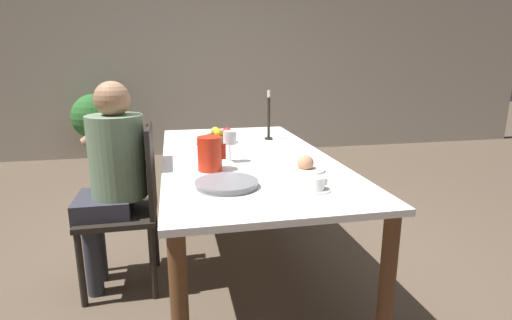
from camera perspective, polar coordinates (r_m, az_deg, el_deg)
The scene contains 13 objects.
ground_plane at distance 2.70m, azimuth -1.37°, elevation -14.48°, with size 20.00×20.00×0.00m, color brown.
wall_back at distance 5.62m, azimuth -7.75°, elevation 14.13°, with size 10.00×0.06×2.60m.
dining_table at distance 2.46m, azimuth -1.46°, elevation -1.25°, with size 0.99×2.03×0.72m.
chair_person_side at distance 2.39m, azimuth -17.37°, elevation -5.97°, with size 0.42×0.42×0.95m.
person_seated at distance 2.35m, azimuth -19.91°, elevation -1.26°, with size 0.39×0.41×1.19m.
red_pitcher at distance 2.11m, azimuth -6.63°, elevation 0.93°, with size 0.15×0.13×0.18m.
wine_glass_water at distance 2.27m, azimuth -3.76°, elevation 2.98°, with size 0.08×0.08×0.18m.
teacup_near_person at distance 1.81m, azimuth 8.58°, elevation -3.54°, with size 0.13×0.13×0.06m.
serving_tray at distance 1.85m, azimuth -4.21°, elevation -3.41°, with size 0.29×0.29×0.03m.
bread_plate at distance 2.13m, azimuth 7.06°, elevation -0.83°, with size 0.21×0.21×0.09m.
fruit_bowl at distance 2.83m, azimuth -5.10°, elevation 3.29°, with size 0.20×0.20×0.11m.
candlestick_tall at distance 2.92m, azimuth 1.83°, elevation 5.70°, with size 0.06×0.06×0.36m.
potted_plant at distance 5.22m, azimuth -21.96°, elevation 5.38°, with size 0.55×0.55×0.90m.
Camera 1 is at (-0.43, -2.33, 1.30)m, focal length 28.00 mm.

